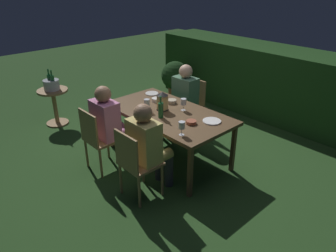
{
  "coord_description": "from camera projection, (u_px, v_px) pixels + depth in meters",
  "views": [
    {
      "loc": [
        2.91,
        -2.67,
        2.43
      ],
      "look_at": [
        0.0,
        0.0,
        0.5
      ],
      "focal_mm": 34.19,
      "sensor_mm": 36.0,
      "label": 1
    }
  ],
  "objects": [
    {
      "name": "ground_plane",
      "position": [
        168.0,
        157.0,
        4.62
      ],
      "size": [
        16.0,
        16.0,
        0.0
      ],
      "primitive_type": "plane",
      "color": "#26471E"
    },
    {
      "name": "dining_table",
      "position": [
        168.0,
        115.0,
        4.32
      ],
      "size": [
        1.77,
        0.95,
        0.72
      ],
      "color": "brown",
      "rests_on": "ground"
    },
    {
      "name": "chair_side_left_b",
      "position": [
        135.0,
        162.0,
        3.61
      ],
      "size": [
        0.42,
        0.4,
        0.87
      ],
      "color": "#937047",
      "rests_on": "ground"
    },
    {
      "name": "person_in_mustard",
      "position": [
        148.0,
        144.0,
        3.66
      ],
      "size": [
        0.38,
        0.47,
        1.15
      ],
      "color": "tan",
      "rests_on": "ground"
    },
    {
      "name": "chair_side_right_a",
      "position": [
        191.0,
        103.0,
        5.19
      ],
      "size": [
        0.42,
        0.4,
        0.87
      ],
      "color": "#937047",
      "rests_on": "ground"
    },
    {
      "name": "person_in_green",
      "position": [
        182.0,
        97.0,
        5.01
      ],
      "size": [
        0.38,
        0.47,
        1.15
      ],
      "color": "#4C7A5B",
      "rests_on": "ground"
    },
    {
      "name": "chair_side_left_a",
      "position": [
        98.0,
        137.0,
        4.14
      ],
      "size": [
        0.42,
        0.4,
        0.87
      ],
      "color": "#937047",
      "rests_on": "ground"
    },
    {
      "name": "person_in_pink",
      "position": [
        110.0,
        122.0,
        4.19
      ],
      "size": [
        0.38,
        0.47,
        1.15
      ],
      "color": "#C675A3",
      "rests_on": "ground"
    },
    {
      "name": "lantern_centerpiece",
      "position": [
        162.0,
        100.0,
        4.28
      ],
      "size": [
        0.15,
        0.15,
        0.27
      ],
      "color": "black",
      "rests_on": "dining_table"
    },
    {
      "name": "green_bottle_on_table",
      "position": [
        161.0,
        110.0,
        4.08
      ],
      "size": [
        0.07,
        0.07,
        0.29
      ],
      "color": "#1E5B2D",
      "rests_on": "dining_table"
    },
    {
      "name": "wine_glass_a",
      "position": [
        182.0,
        126.0,
        3.64
      ],
      "size": [
        0.08,
        0.08,
        0.17
      ],
      "color": "silver",
      "rests_on": "dining_table"
    },
    {
      "name": "wine_glass_b",
      "position": [
        183.0,
        102.0,
        4.29
      ],
      "size": [
        0.08,
        0.08,
        0.17
      ],
      "color": "silver",
      "rests_on": "dining_table"
    },
    {
      "name": "wine_glass_c",
      "position": [
        147.0,
        103.0,
        4.27
      ],
      "size": [
        0.08,
        0.08,
        0.17
      ],
      "color": "silver",
      "rests_on": "dining_table"
    },
    {
      "name": "plate_a",
      "position": [
        212.0,
        121.0,
        4.01
      ],
      "size": [
        0.23,
        0.23,
        0.01
      ],
      "primitive_type": "cylinder",
      "color": "white",
      "rests_on": "dining_table"
    },
    {
      "name": "plate_b",
      "position": [
        152.0,
        93.0,
        4.91
      ],
      "size": [
        0.2,
        0.2,
        0.01
      ],
      "primitive_type": "cylinder",
      "color": "silver",
      "rests_on": "dining_table"
    },
    {
      "name": "bowl_olives",
      "position": [
        156.0,
        100.0,
        4.63
      ],
      "size": [
        0.13,
        0.13,
        0.05
      ],
      "color": "silver",
      "rests_on": "dining_table"
    },
    {
      "name": "bowl_bread",
      "position": [
        172.0,
        101.0,
        4.56
      ],
      "size": [
        0.14,
        0.14,
        0.05
      ],
      "color": "#BCAD8E",
      "rests_on": "dining_table"
    },
    {
      "name": "bowl_salad",
      "position": [
        191.0,
        122.0,
        3.95
      ],
      "size": [
        0.13,
        0.13,
        0.04
      ],
      "color": "#9E5138",
      "rests_on": "dining_table"
    },
    {
      "name": "side_table",
      "position": [
        54.0,
        101.0,
        5.46
      ],
      "size": [
        0.5,
        0.5,
        0.63
      ],
      "color": "#937047",
      "rests_on": "ground"
    },
    {
      "name": "ice_bucket",
      "position": [
        51.0,
        84.0,
        5.32
      ],
      "size": [
        0.26,
        0.26,
        0.34
      ],
      "color": "#B2B7BF",
      "rests_on": "side_table"
    },
    {
      "name": "hedge_backdrop",
      "position": [
        267.0,
        81.0,
        5.85
      ],
      "size": [
        4.57,
        0.88,
        1.22
      ],
      "primitive_type": "cube",
      "color": "#1E4219",
      "rests_on": "ground"
    },
    {
      "name": "potted_plant_by_hedge",
      "position": [
        175.0,
        77.0,
        6.49
      ],
      "size": [
        0.57,
        0.57,
        0.8
      ],
      "color": "#9E5133",
      "rests_on": "ground"
    }
  ]
}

